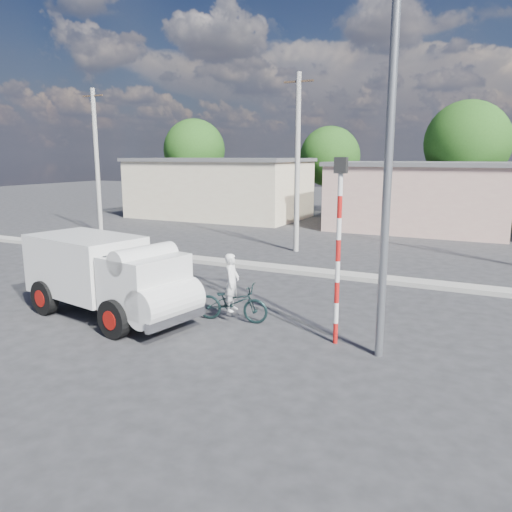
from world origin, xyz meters
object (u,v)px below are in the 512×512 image
at_px(truck, 109,275).
at_px(cyclist, 232,293).
at_px(streetlight, 382,127).
at_px(bicycle, 232,302).
at_px(traffic_pole, 339,236).

height_order(truck, cyclist, truck).
distance_m(cyclist, streetlight, 5.78).
height_order(truck, bicycle, truck).
bearing_deg(bicycle, cyclist, -0.00).
bearing_deg(truck, streetlight, 15.65).
bearing_deg(streetlight, cyclist, 170.76).
bearing_deg(cyclist, streetlight, -108.54).
bearing_deg(cyclist, truck, 102.27).
relative_size(traffic_pole, streetlight, 0.48).
xyz_separation_m(truck, bicycle, (3.12, 1.23, -0.70)).
height_order(truck, traffic_pole, traffic_pole).
xyz_separation_m(bicycle, cyclist, (0.00, 0.00, 0.25)).
xyz_separation_m(truck, streetlight, (7.05, 0.59, 3.74)).
relative_size(truck, bicycle, 2.80).
distance_m(bicycle, cyclist, 0.25).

